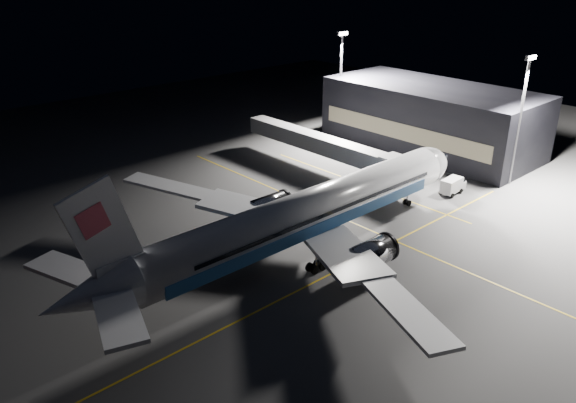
# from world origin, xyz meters

# --- Properties ---
(ground) EXTENTS (200.00, 200.00, 0.00)m
(ground) POSITION_xyz_m (0.00, 0.00, 0.00)
(ground) COLOR #4C4C4F
(ground) RESTS_ON ground
(guide_line_main) EXTENTS (0.25, 80.00, 0.01)m
(guide_line_main) POSITION_xyz_m (10.00, 0.00, 0.01)
(guide_line_main) COLOR gold
(guide_line_main) RESTS_ON ground
(guide_line_cross) EXTENTS (70.00, 0.25, 0.01)m
(guide_line_cross) POSITION_xyz_m (0.00, -6.00, 0.01)
(guide_line_cross) COLOR gold
(guide_line_cross) RESTS_ON ground
(guide_line_side) EXTENTS (0.25, 40.00, 0.01)m
(guide_line_side) POSITION_xyz_m (22.00, 10.00, 0.01)
(guide_line_side) COLOR gold
(guide_line_side) RESTS_ON ground
(airliner) EXTENTS (61.48, 54.22, 16.64)m
(airliner) POSITION_xyz_m (-1.08, 0.00, 5.16)
(airliner) COLOR silver
(airliner) RESTS_ON ground
(terminal) EXTENTS (18.12, 40.00, 12.00)m
(terminal) POSITION_xyz_m (45.98, 14.00, 6.00)
(terminal) COLOR black
(terminal) RESTS_ON ground
(jet_bridge) EXTENTS (3.60, 34.40, 6.30)m
(jet_bridge) POSITION_xyz_m (22.00, 18.06, 4.58)
(jet_bridge) COLOR #B2B2B7
(jet_bridge) RESTS_ON ground
(floodlight_mast_north) EXTENTS (2.40, 0.68, 20.70)m
(floodlight_mast_north) POSITION_xyz_m (40.00, 31.99, 12.37)
(floodlight_mast_north) COLOR #59595E
(floodlight_mast_north) RESTS_ON ground
(floodlight_mast_south) EXTENTS (2.40, 0.67, 20.70)m
(floodlight_mast_south) POSITION_xyz_m (40.00, -6.01, 12.37)
(floodlight_mast_south) COLOR #59595E
(floodlight_mast_south) RESTS_ON ground
(service_truck) EXTENTS (5.11, 2.46, 2.55)m
(service_truck) POSITION_xyz_m (29.58, -1.97, 1.37)
(service_truck) COLOR silver
(service_truck) RESTS_ON ground
(baggage_tug) EXTENTS (2.36, 2.03, 1.52)m
(baggage_tug) POSITION_xyz_m (1.56, 12.57, 0.70)
(baggage_tug) COLOR black
(baggage_tug) RESTS_ON ground
(safety_cone_a) EXTENTS (0.42, 0.42, 0.63)m
(safety_cone_a) POSITION_xyz_m (-6.90, 4.30, 0.32)
(safety_cone_a) COLOR #D54109
(safety_cone_a) RESTS_ON ground
(safety_cone_b) EXTENTS (0.44, 0.44, 0.65)m
(safety_cone_b) POSITION_xyz_m (5.14, 4.00, 0.33)
(safety_cone_b) COLOR #D54109
(safety_cone_b) RESTS_ON ground
(safety_cone_c) EXTENTS (0.38, 0.38, 0.56)m
(safety_cone_c) POSITION_xyz_m (-7.85, 14.00, 0.28)
(safety_cone_c) COLOR #D54109
(safety_cone_c) RESTS_ON ground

